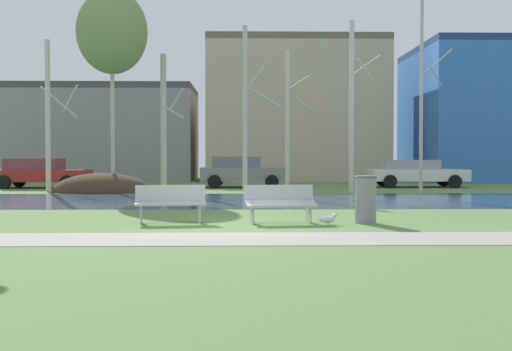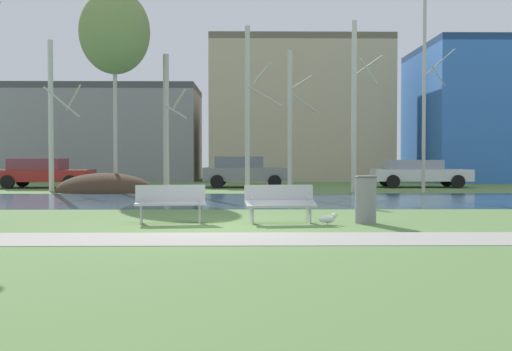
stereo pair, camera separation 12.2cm
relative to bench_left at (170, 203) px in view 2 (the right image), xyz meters
The scene contains 21 objects.
ground_plane 9.29m from the bench_left, 82.18° to the left, with size 120.00×120.00×0.00m, color #5B7F42.
paved_path_strip 3.09m from the bench_left, 65.54° to the right, with size 60.00×1.86×0.01m, color #9E998E.
river_band 7.66m from the bench_left, 80.49° to the left, with size 80.00×7.63×0.01m, color #33516B.
soil_mound 13.44m from the bench_left, 108.91° to the left, with size 4.24×2.96×1.63m, color #423021.
bench_left is the anchor object (origin of this frame).
bench_right 2.50m from the bench_left, ahead, with size 1.65×0.74×0.87m.
trash_bin 4.46m from the bench_left, ahead, with size 0.51×0.51×1.09m.
seagull 3.59m from the bench_left, ahead, with size 0.45×0.17×0.26m.
birch_far_left 15.22m from the bench_left, 116.93° to the left, with size 1.49×2.66×6.58m.
birch_left 14.63m from the bench_left, 107.07° to the left, with size 2.98×2.98×8.71m.
birch_center_left 13.95m from the bench_left, 97.61° to the left, with size 1.06×1.81×6.01m.
birch_center 13.49m from the bench_left, 82.16° to the left, with size 1.62×2.51×7.15m.
birch_center_right 13.31m from the bench_left, 74.03° to the left, with size 1.34×2.18×6.03m.
birch_right 14.47m from the bench_left, 63.33° to the left, with size 1.31×2.15×7.30m.
birch_far_right 16.16m from the bench_left, 53.49° to the left, with size 1.37×2.13×8.84m.
parked_van_nearest_red 18.12m from the bench_left, 116.58° to the left, with size 4.49×2.18×1.42m.
parked_sedan_second_grey 16.66m from the bench_left, 84.47° to the left, with size 4.20×2.18×1.51m.
parked_hatch_third_white 19.40m from the bench_left, 58.44° to the left, with size 4.72×2.16×1.35m.
building_grey_warehouse 27.97m from the bench_left, 107.57° to the left, with size 13.90×6.94×5.95m.
building_beige_block 27.41m from the bench_left, 79.39° to the left, with size 11.07×7.85×8.81m.
building_blue_store 30.85m from the bench_left, 55.10° to the left, with size 10.11×9.39×8.34m.
Camera 2 is at (0.51, -13.65, 1.54)m, focal length 44.53 mm.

